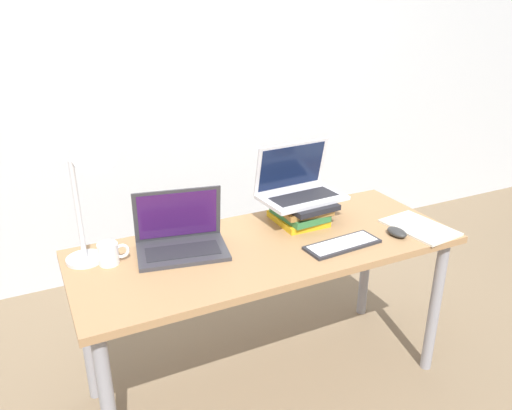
% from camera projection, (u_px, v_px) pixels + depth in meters
% --- Properties ---
extents(wall_back, '(8.00, 0.05, 2.70)m').
position_uv_depth(wall_back, '(166.00, 51.00, 2.87)').
color(wall_back, silver).
rests_on(wall_back, ground_plane).
extents(desk, '(1.57, 0.62, 0.71)m').
position_uv_depth(desk, '(268.00, 261.00, 2.06)').
color(desk, '#9E754C').
rests_on(desk, ground_plane).
extents(laptop_left, '(0.38, 0.29, 0.24)m').
position_uv_depth(laptop_left, '(181.00, 239.00, 1.96)').
color(laptop_left, '#333338').
rests_on(laptop_left, desk).
extents(book_stack, '(0.24, 0.27, 0.10)m').
position_uv_depth(book_stack, '(301.00, 211.00, 2.21)').
color(book_stack, gold).
rests_on(book_stack, desk).
extents(laptop_on_books, '(0.38, 0.26, 0.24)m').
position_uv_depth(laptop_on_books, '(298.00, 187.00, 2.21)').
color(laptop_on_books, silver).
rests_on(laptop_on_books, book_stack).
extents(wireless_keyboard, '(0.33, 0.14, 0.01)m').
position_uv_depth(wireless_keyboard, '(342.00, 244.00, 2.01)').
color(wireless_keyboard, '#28282D').
rests_on(wireless_keyboard, desk).
extents(mouse, '(0.06, 0.10, 0.03)m').
position_uv_depth(mouse, '(397.00, 232.00, 2.10)').
color(mouse, '#2D2D2D').
rests_on(mouse, desk).
extents(notepad, '(0.23, 0.32, 0.01)m').
position_uv_depth(notepad, '(420.00, 227.00, 2.16)').
color(notepad, silver).
rests_on(notepad, desk).
extents(mug, '(0.12, 0.08, 0.08)m').
position_uv_depth(mug, '(109.00, 254.00, 1.86)').
color(mug, white).
rests_on(mug, desk).
extents(desk_lamp, '(0.23, 0.20, 0.54)m').
position_uv_depth(desk_lamp, '(92.00, 162.00, 1.75)').
color(desk_lamp, silver).
rests_on(desk_lamp, desk).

